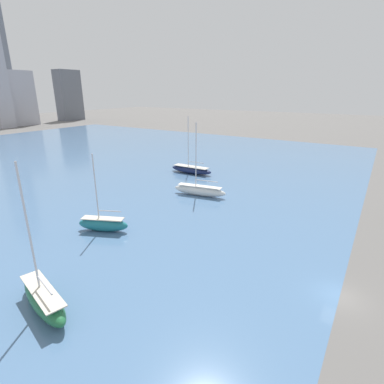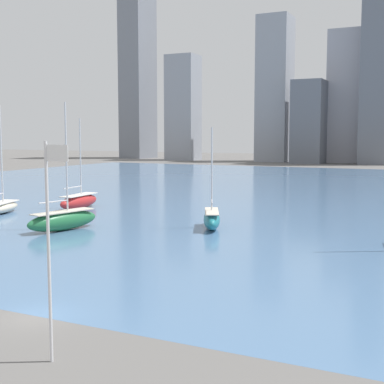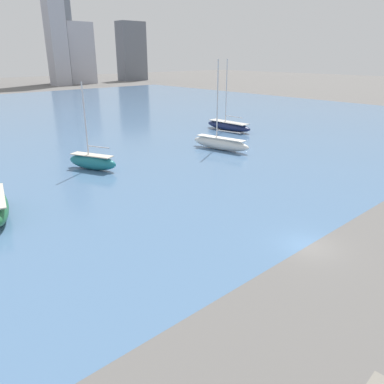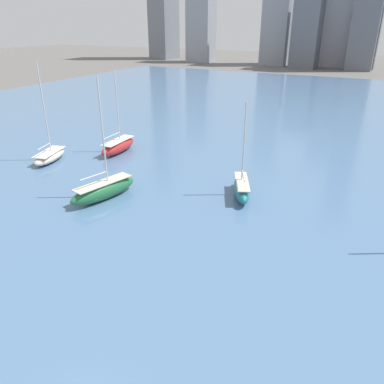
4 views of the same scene
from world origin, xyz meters
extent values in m
plane|color=#605E5B|center=(0.00, 0.00, 0.00)|extent=(500.00, 500.00, 0.00)
cube|color=#4C7099|center=(0.00, 70.00, 0.00)|extent=(180.00, 140.00, 0.00)
cube|color=#A8A8B2|center=(54.11, 165.35, 25.36)|extent=(7.67, 7.46, 50.73)
cube|color=slate|center=(59.49, 174.39, 33.44)|extent=(7.67, 15.39, 66.87)
cube|color=#A8A8B2|center=(66.67, 169.72, 14.26)|extent=(13.52, 8.54, 28.52)
cube|color=slate|center=(99.95, 173.33, 15.32)|extent=(14.85, 8.28, 30.64)
ellipsoid|color=#19234C|center=(29.77, 35.68, 0.84)|extent=(2.76, 10.57, 1.66)
cube|color=#BCB7AD|center=(29.77, 35.68, 1.62)|extent=(2.26, 8.66, 0.10)
cube|color=#2D2D33|center=(29.77, 35.68, 0.38)|extent=(0.20, 1.90, 0.75)
cylinder|color=silver|center=(29.75, 36.47, 7.33)|extent=(0.18, 0.18, 11.34)
cylinder|color=silver|center=(29.79, 34.40, 2.77)|extent=(0.23, 4.13, 0.14)
ellipsoid|color=white|center=(17.39, 25.94, 0.94)|extent=(3.47, 10.11, 1.86)
cube|color=silver|center=(17.39, 25.94, 1.82)|extent=(2.85, 8.29, 0.10)
cube|color=#2D2D33|center=(17.39, 25.94, 0.42)|extent=(0.47, 1.79, 0.84)
cylinder|color=silver|center=(17.26, 26.67, 7.54)|extent=(0.18, 0.18, 11.34)
cylinder|color=silver|center=(17.63, 24.61, 2.97)|extent=(0.88, 4.15, 0.14)
ellipsoid|color=#1E757F|center=(-2.30, 29.54, 0.96)|extent=(4.46, 7.09, 1.92)
cube|color=beige|center=(-2.30, 29.54, 1.87)|extent=(3.66, 5.82, 0.10)
cube|color=#2D2D33|center=(-2.30, 29.54, 0.44)|extent=(0.67, 1.21, 0.86)
cylinder|color=silver|center=(-2.52, 30.02, 6.35)|extent=(0.18, 0.18, 8.85)
cylinder|color=silver|center=(-1.84, 28.53, 3.02)|extent=(1.48, 3.03, 0.14)
camera|label=1|loc=(-27.36, -0.83, 18.42)|focal=28.00mm
camera|label=2|loc=(20.13, -22.01, 9.97)|focal=50.00mm
camera|label=3|loc=(-23.70, -12.89, 13.78)|focal=35.00mm
camera|label=4|loc=(10.46, -7.69, 18.39)|focal=35.00mm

